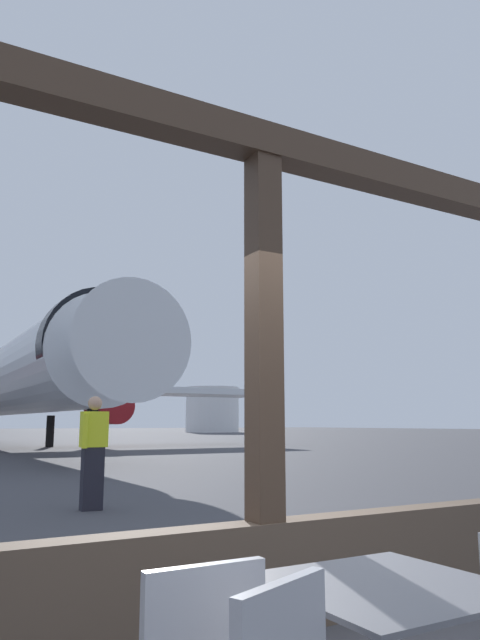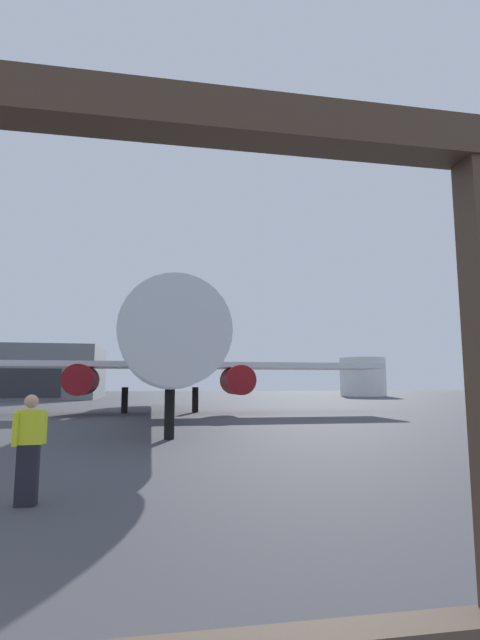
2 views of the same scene
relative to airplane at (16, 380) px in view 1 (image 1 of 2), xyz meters
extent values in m
cube|color=brown|center=(-3.13, -28.91, -3.14)|extent=(8.94, 0.24, 0.68)
cube|color=#4C3828|center=(-3.13, -28.91, -0.13)|extent=(8.94, 0.24, 0.24)
cube|color=#4C3828|center=(-3.13, -28.91, -1.86)|extent=(0.20, 0.20, 3.24)
cube|color=slate|center=(-3.71, -30.66, -2.75)|extent=(0.79, 0.79, 0.02)
cube|color=#B2B2B7|center=(-4.46, -30.69, -2.80)|extent=(0.40, 0.04, 0.43)
cylinder|color=silver|center=(0.00, 1.12, 0.02)|extent=(3.52, 32.09, 3.52)
cone|color=silver|center=(0.00, -16.22, 0.02)|extent=(3.35, 2.60, 3.35)
cylinder|color=black|center=(0.00, -14.32, 0.17)|extent=(3.59, 0.90, 3.59)
cube|color=silver|center=(8.02, 1.46, -0.28)|extent=(14.28, 4.20, 0.36)
cylinder|color=maroon|center=(4.96, 0.06, -1.28)|extent=(1.90, 3.20, 1.90)
cylinder|color=black|center=(0.00, -14.02, -2.61)|extent=(0.36, 0.36, 1.74)
cylinder|color=black|center=(2.40, 2.46, -2.61)|extent=(0.44, 0.44, 1.74)
cube|color=black|center=(-2.57, -23.01, -3.01)|extent=(0.32, 0.20, 0.95)
cube|color=yellow|center=(-2.57, -23.01, -2.26)|extent=(0.40, 0.22, 0.55)
sphere|color=tan|center=(-2.57, -23.01, -1.85)|extent=(0.22, 0.22, 0.22)
cylinder|color=yellow|center=(-2.76, -23.16, -2.28)|extent=(0.09, 0.09, 0.52)
cylinder|color=yellow|center=(-2.38, -22.86, -2.28)|extent=(0.09, 0.09, 0.52)
cylinder|color=white|center=(34.96, 45.79, -0.24)|extent=(7.70, 7.70, 6.49)
camera|label=1|loc=(-5.32, -32.39, -2.16)|focal=33.50mm
camera|label=2|loc=(-0.67, -31.36, -1.59)|focal=26.88mm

